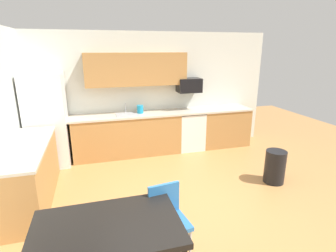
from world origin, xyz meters
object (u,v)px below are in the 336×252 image
oven_range (189,130)px  refrigerator (47,120)px  dining_table (107,231)px  kettle (140,110)px  chair_near_table (168,216)px  microwave (189,85)px  trash_bin (275,167)px

oven_range → refrigerator: bearing=-178.5°
dining_table → kettle: bearing=74.8°
kettle → chair_near_table: bearing=-94.9°
oven_range → chair_near_table: size_ratio=1.07×
microwave → chair_near_table: bearing=-113.9°
refrigerator → kettle: 1.92m
oven_range → kettle: bearing=177.5°
refrigerator → oven_range: size_ratio=2.08×
chair_near_table → kettle: kettle is taller
refrigerator → kettle: bearing=3.9°
microwave → oven_range: bearing=-90.0°
dining_table → kettle: 3.67m
oven_range → microwave: 1.06m
oven_range → chair_near_table: 3.48m
refrigerator → trash_bin: size_ratio=3.16×
refrigerator → trash_bin: 4.47m
oven_range → trash_bin: oven_range is taller
trash_bin → kettle: (-2.05, 2.08, 0.72)m
microwave → kettle: size_ratio=2.70×
microwave → trash_bin: (0.88, -2.13, -1.21)m
microwave → trash_bin: bearing=-67.5°
microwave → chair_near_table: (-1.44, -3.27, -1.01)m
refrigerator → microwave: size_ratio=3.51×
refrigerator → chair_near_table: 3.52m
refrigerator → dining_table: refrigerator is taller
refrigerator → kettle: refrigerator is taller
microwave → trash_bin: 2.60m
oven_range → dining_table: oven_range is taller
microwave → chair_near_table: microwave is taller
dining_table → chair_near_table: 0.77m
microwave → kettle: bearing=-177.5°
oven_range → microwave: bearing=90.0°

